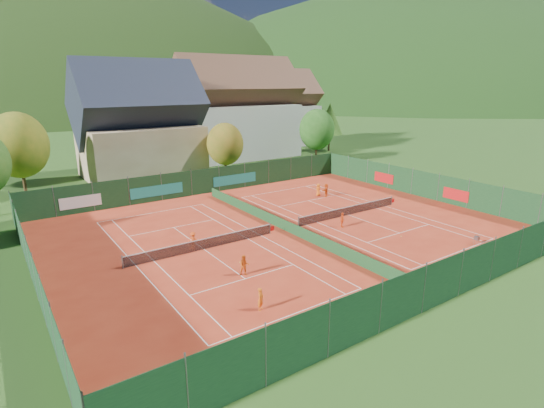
{
  "coord_description": "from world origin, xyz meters",
  "views": [
    {
      "loc": [
        -21.42,
        -29.13,
        13.0
      ],
      "look_at": [
        0.0,
        2.0,
        2.0
      ],
      "focal_mm": 28.0,
      "sensor_mm": 36.0,
      "label": 1
    }
  ],
  "objects_px": {
    "hotel_block_a": "(237,115)",
    "player_left_near": "(261,299)",
    "hotel_block_b": "(276,113)",
    "player_right_near": "(342,220)",
    "player_right_far_b": "(326,190)",
    "player_left_far": "(193,240)",
    "ball_hopper": "(477,238)",
    "chalet": "(139,129)",
    "player_left_mid": "(244,265)",
    "player_right_far_a": "(318,190)"
  },
  "relations": [
    {
      "from": "hotel_block_a",
      "to": "player_left_near",
      "type": "distance_m",
      "value": 53.3
    },
    {
      "from": "hotel_block_b",
      "to": "player_right_near",
      "type": "bearing_deg",
      "value": -118.48
    },
    {
      "from": "player_left_near",
      "to": "player_right_far_b",
      "type": "xyz_separation_m",
      "value": [
        20.14,
        17.01,
        0.08
      ]
    },
    {
      "from": "player_left_near",
      "to": "player_left_far",
      "type": "distance_m",
      "value": 11.23
    },
    {
      "from": "player_left_far",
      "to": "player_right_near",
      "type": "relative_size",
      "value": 0.97
    },
    {
      "from": "hotel_block_a",
      "to": "ball_hopper",
      "type": "height_order",
      "value": "hotel_block_a"
    },
    {
      "from": "hotel_block_a",
      "to": "player_left_far",
      "type": "relative_size",
      "value": 15.83
    },
    {
      "from": "player_right_near",
      "to": "player_left_near",
      "type": "bearing_deg",
      "value": 152.49
    },
    {
      "from": "player_left_near",
      "to": "player_right_near",
      "type": "xyz_separation_m",
      "value": [
        14.21,
        8.08,
        -0.0
      ]
    },
    {
      "from": "chalet",
      "to": "player_right_near",
      "type": "relative_size",
      "value": 11.46
    },
    {
      "from": "ball_hopper",
      "to": "player_left_mid",
      "type": "height_order",
      "value": "player_left_mid"
    },
    {
      "from": "hotel_block_a",
      "to": "ball_hopper",
      "type": "relative_size",
      "value": 27.0
    },
    {
      "from": "hotel_block_a",
      "to": "ball_hopper",
      "type": "distance_m",
      "value": 48.51
    },
    {
      "from": "player_left_near",
      "to": "player_left_far",
      "type": "relative_size",
      "value": 1.04
    },
    {
      "from": "player_left_mid",
      "to": "player_right_far_b",
      "type": "relative_size",
      "value": 0.95
    },
    {
      "from": "chalet",
      "to": "player_right_far_a",
      "type": "height_order",
      "value": "chalet"
    },
    {
      "from": "player_right_far_a",
      "to": "player_right_far_b",
      "type": "distance_m",
      "value": 0.98
    },
    {
      "from": "chalet",
      "to": "ball_hopper",
      "type": "relative_size",
      "value": 20.25
    },
    {
      "from": "player_left_mid",
      "to": "ball_hopper",
      "type": "bearing_deg",
      "value": 6.27
    },
    {
      "from": "hotel_block_b",
      "to": "player_right_far_a",
      "type": "bearing_deg",
      "value": -118.26
    },
    {
      "from": "ball_hopper",
      "to": "player_right_near",
      "type": "distance_m",
      "value": 11.27
    },
    {
      "from": "player_right_far_a",
      "to": "ball_hopper",
      "type": "bearing_deg",
      "value": 89.07
    },
    {
      "from": "player_left_mid",
      "to": "chalet",
      "type": "bearing_deg",
      "value": 106.12
    },
    {
      "from": "chalet",
      "to": "player_right_near",
      "type": "xyz_separation_m",
      "value": [
        7.86,
        -32.33,
        -5.92
      ]
    },
    {
      "from": "hotel_block_b",
      "to": "player_left_far",
      "type": "xyz_separation_m",
      "value": [
        -38.55,
        -43.2,
        -5.94
      ]
    },
    {
      "from": "ball_hopper",
      "to": "chalet",
      "type": "bearing_deg",
      "value": 108.55
    },
    {
      "from": "player_right_far_b",
      "to": "player_right_far_a",
      "type": "bearing_deg",
      "value": -93.18
    },
    {
      "from": "player_left_mid",
      "to": "player_right_near",
      "type": "bearing_deg",
      "value": 39.44
    },
    {
      "from": "chalet",
      "to": "hotel_block_b",
      "type": "height_order",
      "value": "chalet"
    },
    {
      "from": "chalet",
      "to": "hotel_block_a",
      "type": "bearing_deg",
      "value": 17.53
    },
    {
      "from": "player_right_near",
      "to": "hotel_block_b",
      "type": "bearing_deg",
      "value": 4.38
    },
    {
      "from": "player_left_far",
      "to": "ball_hopper",
      "type": "bearing_deg",
      "value": 179.27
    },
    {
      "from": "ball_hopper",
      "to": "player_right_far_b",
      "type": "distance_m",
      "value": 18.38
    },
    {
      "from": "hotel_block_b",
      "to": "player_left_mid",
      "type": "height_order",
      "value": "hotel_block_b"
    },
    {
      "from": "ball_hopper",
      "to": "player_right_far_a",
      "type": "relative_size",
      "value": 0.55
    },
    {
      "from": "player_left_mid",
      "to": "player_right_far_b",
      "type": "height_order",
      "value": "player_right_far_b"
    },
    {
      "from": "player_right_far_a",
      "to": "player_right_far_b",
      "type": "relative_size",
      "value": 0.91
    },
    {
      "from": "hotel_block_b",
      "to": "player_left_far",
      "type": "relative_size",
      "value": 12.66
    },
    {
      "from": "chalet",
      "to": "player_left_far",
      "type": "relative_size",
      "value": 11.87
    },
    {
      "from": "player_left_near",
      "to": "player_left_mid",
      "type": "xyz_separation_m",
      "value": [
        1.6,
        4.51,
        0.04
      ]
    },
    {
      "from": "hotel_block_a",
      "to": "player_right_far_b",
      "type": "xyz_separation_m",
      "value": [
        -5.21,
        -29.39,
        -6.59
      ]
    },
    {
      "from": "ball_hopper",
      "to": "player_left_far",
      "type": "bearing_deg",
      "value": 147.28
    },
    {
      "from": "chalet",
      "to": "player_left_far",
      "type": "height_order",
      "value": "chalet"
    },
    {
      "from": "player_left_mid",
      "to": "player_left_far",
      "type": "height_order",
      "value": "player_left_mid"
    },
    {
      "from": "player_left_mid",
      "to": "player_left_far",
      "type": "distance_m",
      "value": 6.74
    },
    {
      "from": "hotel_block_a",
      "to": "player_right_far_b",
      "type": "height_order",
      "value": "hotel_block_a"
    },
    {
      "from": "player_left_near",
      "to": "player_right_far_b",
      "type": "distance_m",
      "value": 26.36
    },
    {
      "from": "ball_hopper",
      "to": "player_right_far_b",
      "type": "relative_size",
      "value": 0.5
    },
    {
      "from": "hotel_block_a",
      "to": "player_left_far",
      "type": "xyz_separation_m",
      "value": [
        -24.55,
        -35.2,
        -6.7
      ]
    },
    {
      "from": "player_left_near",
      "to": "player_left_far",
      "type": "bearing_deg",
      "value": 51.81
    }
  ]
}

